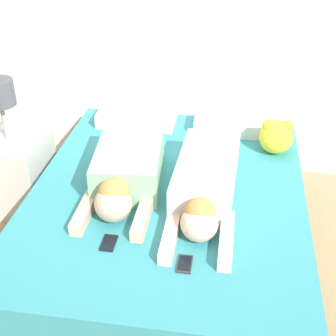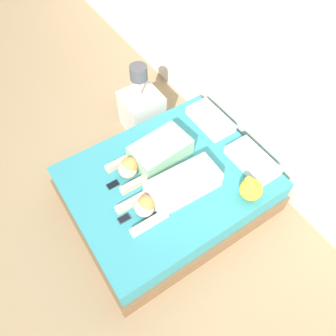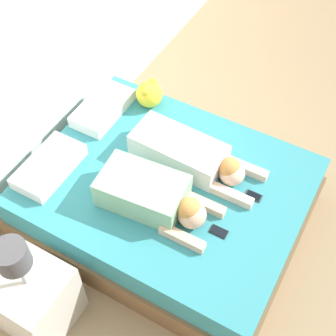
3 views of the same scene
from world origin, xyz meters
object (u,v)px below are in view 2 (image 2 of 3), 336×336
Objects in this scene: pillow_head_right at (252,161)px; cell_phone_right at (124,218)px; plush_toy at (251,189)px; person_left at (153,155)px; nightstand at (142,109)px; pillow_head_left at (210,119)px; bed at (168,189)px; person_right at (174,190)px; cell_phone_left at (113,185)px.

pillow_head_right reaches higher than cell_phone_right.
plush_toy reaches higher than pillow_head_right.
nightstand is at bearing 156.80° from person_left.
person_left is 3.81× the size of plush_toy.
pillow_head_left is at bearing 97.69° from person_left.
cell_phone_right is at bearing -74.17° from bed.
person_left is (0.12, -0.88, 0.06)m from pillow_head_left.
pillow_head_right is 2.41× the size of plush_toy.
plush_toy is (0.43, 0.64, 0.02)m from person_right.
pillow_head_left is 0.54× the size of person_right.
plush_toy is at bearing 51.10° from cell_phone_left.
person_left is 0.76m from cell_phone_right.
cell_phone_left is at bearing -134.43° from person_right.
person_left reaches higher than person_right.
cell_phone_left is 1.00× the size of cell_phone_right.
pillow_head_right is 1.51m from cell_phone_right.
cell_phone_right is 1.75m from nightstand.
pillow_head_right reaches higher than bed.
nightstand reaches higher than plush_toy.
plush_toy is (0.66, 0.56, 0.39)m from bed.
cell_phone_right is at bearing -94.96° from person_right.
person_right is 0.77m from plush_toy.
pillow_head_left is 4.70× the size of cell_phone_right.
nightstand reaches higher than bed.
nightstand reaches higher than person_right.
person_left is at bearing -125.34° from pillow_head_right.
bed is at bearing -113.47° from pillow_head_right.
nightstand is at bearing -150.82° from pillow_head_left.
pillow_head_left is at bearing 163.86° from plush_toy.
person_right is 0.66m from cell_phone_left.
pillow_head_left reaches higher than cell_phone_left.
cell_phone_right is at bearing -97.26° from pillow_head_right.
cell_phone_right is 0.12× the size of nightstand.
plush_toy is (1.04, -0.30, 0.07)m from pillow_head_left.
cell_phone_right is 0.51× the size of plush_toy.
cell_phone_right is at bearing -111.83° from plush_toy.
pillow_head_right is 4.70× the size of cell_phone_right.
cell_phone_right is (0.18, -0.64, 0.28)m from bed.
person_left is 0.49m from person_right.
person_right reaches higher than bed.
cell_phone_left and cell_phone_right have the same top height.
nightstand reaches higher than cell_phone_left.
bed is 0.99m from pillow_head_right.
person_left reaches higher than bed.
plush_toy is (0.89, 1.10, 0.12)m from cell_phone_left.
plush_toy is at bearing -16.14° from pillow_head_left.
pillow_head_left is 0.58× the size of nightstand.
plush_toy is 0.24× the size of nightstand.
plush_toy is (0.92, 0.58, 0.01)m from person_left.
bed is 17.27× the size of cell_phone_left.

